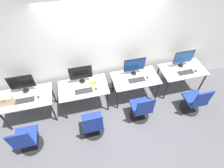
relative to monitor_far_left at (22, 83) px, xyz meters
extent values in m
plane|color=#4C4C51|center=(1.92, -0.52, -0.97)|extent=(20.00, 20.00, 0.00)
cube|color=silver|center=(1.92, 0.26, 0.43)|extent=(12.00, 0.05, 2.80)
cube|color=#BCB7AD|center=(0.00, -0.19, -0.28)|extent=(1.13, 0.66, 0.02)
cylinder|color=black|center=(-0.52, -0.47, -0.63)|extent=(0.04, 0.04, 0.68)
cylinder|color=black|center=(0.52, -0.47, -0.63)|extent=(0.04, 0.04, 0.68)
cylinder|color=black|center=(-0.52, 0.09, -0.63)|extent=(0.04, 0.04, 0.68)
cylinder|color=black|center=(0.52, 0.09, -0.63)|extent=(0.04, 0.04, 0.68)
cylinder|color=black|center=(0.00, 0.00, -0.26)|extent=(0.14, 0.14, 0.01)
cylinder|color=black|center=(0.00, 0.00, -0.20)|extent=(0.04, 0.04, 0.11)
cube|color=black|center=(0.00, 0.00, 0.02)|extent=(0.53, 0.01, 0.36)
cube|color=black|center=(0.00, -0.01, 0.02)|extent=(0.51, 0.01, 0.34)
cube|color=#262628|center=(0.00, -0.28, -0.26)|extent=(0.40, 0.15, 0.02)
ellipsoid|color=#333333|center=(0.28, -0.26, -0.25)|extent=(0.06, 0.09, 0.03)
cylinder|color=black|center=(-0.02, -0.99, -0.96)|extent=(0.48, 0.48, 0.03)
cylinder|color=black|center=(-0.02, -0.99, -0.76)|extent=(0.04, 0.04, 0.36)
cube|color=navy|center=(-0.02, -0.99, -0.56)|extent=(0.44, 0.44, 0.05)
cube|color=navy|center=(-0.02, -1.19, -0.31)|extent=(0.40, 0.04, 0.44)
cube|color=#BCB7AD|center=(1.28, -0.19, -0.28)|extent=(1.13, 0.66, 0.02)
cylinder|color=black|center=(0.76, -0.47, -0.63)|extent=(0.04, 0.04, 0.68)
cylinder|color=black|center=(1.80, -0.47, -0.63)|extent=(0.04, 0.04, 0.68)
cylinder|color=black|center=(0.76, 0.09, -0.63)|extent=(0.04, 0.04, 0.68)
cylinder|color=black|center=(1.80, 0.09, -0.63)|extent=(0.04, 0.04, 0.68)
cylinder|color=black|center=(1.28, -0.01, -0.26)|extent=(0.14, 0.14, 0.01)
cylinder|color=black|center=(1.28, -0.01, -0.20)|extent=(0.04, 0.04, 0.11)
cube|color=black|center=(1.28, -0.01, 0.02)|extent=(0.53, 0.01, 0.36)
cube|color=black|center=(1.28, -0.02, 0.02)|extent=(0.51, 0.01, 0.34)
cube|color=#262628|center=(1.28, -0.32, -0.26)|extent=(0.40, 0.15, 0.02)
ellipsoid|color=#333333|center=(1.56, -0.32, -0.25)|extent=(0.06, 0.09, 0.03)
cylinder|color=black|center=(1.34, -0.97, -0.96)|extent=(0.48, 0.48, 0.03)
cylinder|color=black|center=(1.34, -0.97, -0.76)|extent=(0.04, 0.04, 0.36)
cube|color=navy|center=(1.34, -0.97, -0.56)|extent=(0.44, 0.44, 0.05)
cube|color=navy|center=(1.34, -1.17, -0.31)|extent=(0.40, 0.04, 0.44)
cube|color=#BCB7AD|center=(2.56, -0.19, -0.28)|extent=(1.13, 0.66, 0.02)
cylinder|color=black|center=(2.04, -0.47, -0.63)|extent=(0.04, 0.04, 0.68)
cylinder|color=black|center=(3.07, -0.47, -0.63)|extent=(0.04, 0.04, 0.68)
cylinder|color=black|center=(2.04, 0.09, -0.63)|extent=(0.04, 0.04, 0.68)
cylinder|color=black|center=(3.07, 0.09, -0.63)|extent=(0.04, 0.04, 0.68)
cylinder|color=black|center=(2.56, -0.04, -0.26)|extent=(0.14, 0.14, 0.01)
cylinder|color=black|center=(2.56, -0.04, -0.20)|extent=(0.04, 0.04, 0.11)
cube|color=black|center=(2.56, -0.04, 0.02)|extent=(0.53, 0.01, 0.36)
cube|color=navy|center=(2.56, -0.05, 0.02)|extent=(0.51, 0.01, 0.34)
cube|color=#262628|center=(2.56, -0.28, -0.26)|extent=(0.40, 0.15, 0.02)
ellipsoid|color=#333333|center=(2.83, -0.26, -0.25)|extent=(0.06, 0.09, 0.03)
cylinder|color=black|center=(2.50, -0.83, -0.96)|extent=(0.48, 0.48, 0.03)
cylinder|color=black|center=(2.50, -0.83, -0.76)|extent=(0.04, 0.04, 0.36)
cube|color=navy|center=(2.50, -0.83, -0.56)|extent=(0.44, 0.44, 0.05)
cube|color=navy|center=(2.50, -1.03, -0.31)|extent=(0.40, 0.04, 0.44)
cube|color=#BCB7AD|center=(3.84, -0.19, -0.28)|extent=(1.13, 0.66, 0.02)
cylinder|color=black|center=(3.32, -0.47, -0.63)|extent=(0.04, 0.04, 0.68)
cylinder|color=black|center=(4.35, -0.47, -0.63)|extent=(0.04, 0.04, 0.68)
cylinder|color=black|center=(3.32, 0.09, -0.63)|extent=(0.04, 0.04, 0.68)
cylinder|color=black|center=(4.35, 0.09, -0.63)|extent=(0.04, 0.04, 0.68)
cylinder|color=black|center=(3.84, -0.06, -0.26)|extent=(0.14, 0.14, 0.01)
cylinder|color=black|center=(3.84, -0.06, -0.20)|extent=(0.04, 0.04, 0.11)
cube|color=black|center=(3.84, -0.05, 0.02)|extent=(0.53, 0.01, 0.36)
cube|color=navy|center=(3.84, -0.06, 0.02)|extent=(0.51, 0.01, 0.34)
cube|color=#262628|center=(3.84, -0.32, -0.26)|extent=(0.40, 0.15, 0.02)
ellipsoid|color=#333333|center=(4.11, -0.33, -0.25)|extent=(0.06, 0.09, 0.03)
cylinder|color=black|center=(3.82, -0.93, -0.96)|extent=(0.48, 0.48, 0.03)
cylinder|color=black|center=(3.82, -0.93, -0.76)|extent=(0.04, 0.04, 0.36)
cube|color=navy|center=(3.82, -0.93, -0.56)|extent=(0.44, 0.44, 0.05)
cube|color=navy|center=(3.82, -1.13, -0.31)|extent=(0.40, 0.04, 0.44)
cube|color=tan|center=(-0.34, -0.29, -0.16)|extent=(0.30, 0.14, 0.22)
torus|color=tan|center=(-0.34, -0.29, -0.03)|extent=(0.18, 0.18, 0.01)
cube|color=yellow|center=(1.53, -0.16, -0.23)|extent=(0.16, 0.03, 0.08)
camera|label=1|loc=(1.29, -2.94, 2.77)|focal=28.00mm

